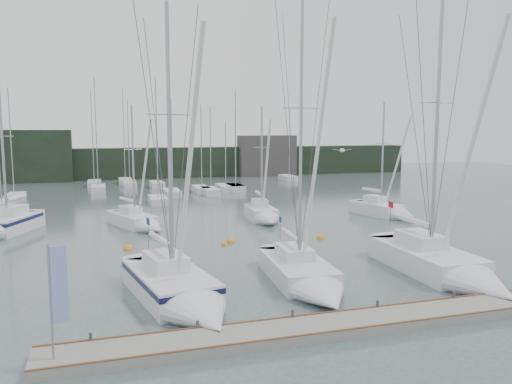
{
  "coord_description": "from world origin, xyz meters",
  "views": [
    {
      "loc": [
        -9.29,
        -22.68,
        8.19
      ],
      "look_at": [
        -0.83,
        5.0,
        4.5
      ],
      "focal_mm": 35.0,
      "sensor_mm": 36.0,
      "label": 1
    }
  ],
  "objects_px": {
    "sailboat_near_left": "(182,294)",
    "buoy_c": "(128,249)",
    "sailboat_near_right": "(450,270)",
    "sailboat_mid_e": "(388,211)",
    "sailboat_mid_a": "(0,227)",
    "dock_banner": "(56,291)",
    "sailboat_near_center": "(309,280)",
    "sailboat_mid_c": "(264,216)",
    "buoy_d": "(231,242)",
    "buoy_a": "(224,245)",
    "buoy_b": "(321,238)",
    "sailboat_mid_b": "(141,223)"
  },
  "relations": [
    {
      "from": "sailboat_near_left",
      "to": "buoy_c",
      "type": "relative_size",
      "value": 22.78
    },
    {
      "from": "buoy_d",
      "to": "dock_banner",
      "type": "bearing_deg",
      "value": -121.18
    },
    {
      "from": "sailboat_near_left",
      "to": "sailboat_mid_e",
      "type": "bearing_deg",
      "value": 28.31
    },
    {
      "from": "sailboat_mid_e",
      "to": "buoy_a",
      "type": "bearing_deg",
      "value": -174.88
    },
    {
      "from": "sailboat_mid_c",
      "to": "sailboat_mid_b",
      "type": "bearing_deg",
      "value": -175.67
    },
    {
      "from": "sailboat_near_left",
      "to": "sailboat_mid_b",
      "type": "height_order",
      "value": "sailboat_near_left"
    },
    {
      "from": "sailboat_near_left",
      "to": "buoy_c",
      "type": "bearing_deg",
      "value": 87.54
    },
    {
      "from": "sailboat_mid_e",
      "to": "buoy_c",
      "type": "relative_size",
      "value": 17.35
    },
    {
      "from": "buoy_c",
      "to": "sailboat_near_center",
      "type": "bearing_deg",
      "value": -54.1
    },
    {
      "from": "sailboat_mid_b",
      "to": "sailboat_mid_e",
      "type": "bearing_deg",
      "value": -25.03
    },
    {
      "from": "sailboat_near_left",
      "to": "sailboat_near_right",
      "type": "bearing_deg",
      "value": -11.84
    },
    {
      "from": "sailboat_mid_b",
      "to": "buoy_d",
      "type": "relative_size",
      "value": 18.29
    },
    {
      "from": "sailboat_near_right",
      "to": "dock_banner",
      "type": "bearing_deg",
      "value": -165.69
    },
    {
      "from": "buoy_b",
      "to": "sailboat_mid_a",
      "type": "bearing_deg",
      "value": 160.58
    },
    {
      "from": "sailboat_mid_a",
      "to": "sailboat_mid_c",
      "type": "bearing_deg",
      "value": 20.3
    },
    {
      "from": "sailboat_near_right",
      "to": "buoy_a",
      "type": "relative_size",
      "value": 34.78
    },
    {
      "from": "sailboat_near_left",
      "to": "sailboat_mid_c",
      "type": "xyz_separation_m",
      "value": [
        10.15,
        19.18,
        -0.08
      ]
    },
    {
      "from": "sailboat_mid_c",
      "to": "buoy_a",
      "type": "bearing_deg",
      "value": -121.38
    },
    {
      "from": "sailboat_near_right",
      "to": "sailboat_near_center",
      "type": "bearing_deg",
      "value": 175.51
    },
    {
      "from": "buoy_b",
      "to": "buoy_d",
      "type": "xyz_separation_m",
      "value": [
        -6.78,
        0.78,
        0.0
      ]
    },
    {
      "from": "buoy_d",
      "to": "sailboat_mid_a",
      "type": "bearing_deg",
      "value": 155.74
    },
    {
      "from": "sailboat_mid_a",
      "to": "buoy_d",
      "type": "relative_size",
      "value": 21.44
    },
    {
      "from": "sailboat_near_right",
      "to": "sailboat_mid_c",
      "type": "relative_size",
      "value": 1.5
    },
    {
      "from": "sailboat_mid_b",
      "to": "sailboat_mid_e",
      "type": "height_order",
      "value": "sailboat_mid_e"
    },
    {
      "from": "buoy_d",
      "to": "sailboat_mid_c",
      "type": "bearing_deg",
      "value": 55.22
    },
    {
      "from": "sailboat_mid_c",
      "to": "sailboat_mid_e",
      "type": "relative_size",
      "value": 0.95
    },
    {
      "from": "buoy_c",
      "to": "sailboat_near_left",
      "type": "bearing_deg",
      "value": -81.41
    },
    {
      "from": "buoy_b",
      "to": "dock_banner",
      "type": "bearing_deg",
      "value": -136.42
    },
    {
      "from": "sailboat_near_right",
      "to": "sailboat_mid_b",
      "type": "distance_m",
      "value": 24.46
    },
    {
      "from": "buoy_c",
      "to": "buoy_d",
      "type": "height_order",
      "value": "buoy_c"
    },
    {
      "from": "sailboat_near_right",
      "to": "buoy_d",
      "type": "height_order",
      "value": "sailboat_near_right"
    },
    {
      "from": "buoy_c",
      "to": "buoy_d",
      "type": "xyz_separation_m",
      "value": [
        7.25,
        0.15,
        0.0
      ]
    },
    {
      "from": "sailboat_mid_a",
      "to": "sailboat_near_right",
      "type": "bearing_deg",
      "value": -16.18
    },
    {
      "from": "sailboat_near_right",
      "to": "dock_banner",
      "type": "xyz_separation_m",
      "value": [
        -19.38,
        -4.5,
        2.15
      ]
    },
    {
      "from": "sailboat_near_left",
      "to": "dock_banner",
      "type": "bearing_deg",
      "value": -147.3
    },
    {
      "from": "buoy_c",
      "to": "buoy_a",
      "type": "bearing_deg",
      "value": -5.16
    },
    {
      "from": "sailboat_mid_e",
      "to": "dock_banner",
      "type": "bearing_deg",
      "value": -155.14
    },
    {
      "from": "sailboat_mid_b",
      "to": "buoy_b",
      "type": "relative_size",
      "value": 16.67
    },
    {
      "from": "sailboat_near_left",
      "to": "sailboat_mid_c",
      "type": "bearing_deg",
      "value": 51.06
    },
    {
      "from": "sailboat_near_right",
      "to": "sailboat_mid_e",
      "type": "relative_size",
      "value": 1.43
    },
    {
      "from": "sailboat_near_center",
      "to": "sailboat_mid_e",
      "type": "distance_m",
      "value": 23.28
    },
    {
      "from": "buoy_d",
      "to": "sailboat_near_center",
      "type": "bearing_deg",
      "value": -84.42
    },
    {
      "from": "buoy_b",
      "to": "buoy_d",
      "type": "height_order",
      "value": "buoy_b"
    },
    {
      "from": "sailboat_near_left",
      "to": "dock_banner",
      "type": "distance_m",
      "value": 7.12
    },
    {
      "from": "sailboat_near_right",
      "to": "sailboat_mid_e",
      "type": "xyz_separation_m",
      "value": [
        7.51,
        18.23,
        -0.06
      ]
    },
    {
      "from": "sailboat_near_right",
      "to": "sailboat_mid_a",
      "type": "xyz_separation_m",
      "value": [
        -25.51,
        19.95,
        0.03
      ]
    },
    {
      "from": "buoy_b",
      "to": "dock_banner",
      "type": "height_order",
      "value": "dock_banner"
    },
    {
      "from": "sailboat_mid_a",
      "to": "buoy_a",
      "type": "distance_m",
      "value": 17.78
    },
    {
      "from": "sailboat_mid_e",
      "to": "sailboat_near_right",
      "type": "bearing_deg",
      "value": -127.73
    },
    {
      "from": "dock_banner",
      "to": "sailboat_mid_a",
      "type": "bearing_deg",
      "value": 97.53
    }
  ]
}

